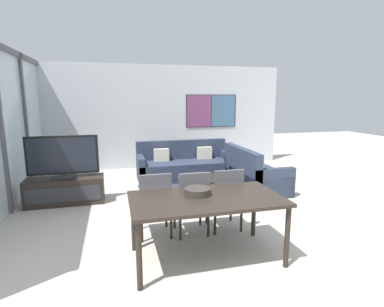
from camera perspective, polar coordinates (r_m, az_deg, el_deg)
ground_plane at (r=3.43m, az=9.96°, el=-23.49°), size 24.00×24.00×0.00m
wall_back at (r=8.37m, az=-5.79°, el=6.99°), size 7.04×0.09×2.80m
area_rug at (r=6.12m, az=1.39°, el=-7.65°), size 2.32×1.93×0.01m
tv_console at (r=6.00m, az=-22.96°, el=-6.52°), size 1.36×0.49×0.48m
television at (r=5.85m, az=-23.40°, el=-0.61°), size 1.23×0.20×0.77m
sofa_main at (r=7.30m, az=-1.51°, el=-2.38°), size 2.25×0.86×0.89m
sofa_side at (r=6.55m, az=11.45°, el=-4.10°), size 0.86×1.62×0.89m
coffee_table at (r=6.04m, az=1.40°, el=-5.28°), size 0.90×0.90×0.35m
dining_table at (r=3.56m, az=2.76°, el=-9.40°), size 1.78×0.96×0.77m
dining_chair_left at (r=4.19m, az=-7.06°, el=-9.13°), size 0.46×0.46×0.93m
dining_chair_centre at (r=4.22m, az=0.06°, el=-8.91°), size 0.46×0.46×0.93m
dining_chair_right at (r=4.40m, az=6.47°, el=-8.13°), size 0.46×0.46×0.93m
fruit_bowl at (r=3.61m, az=1.06°, el=-7.14°), size 0.32×0.32×0.08m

